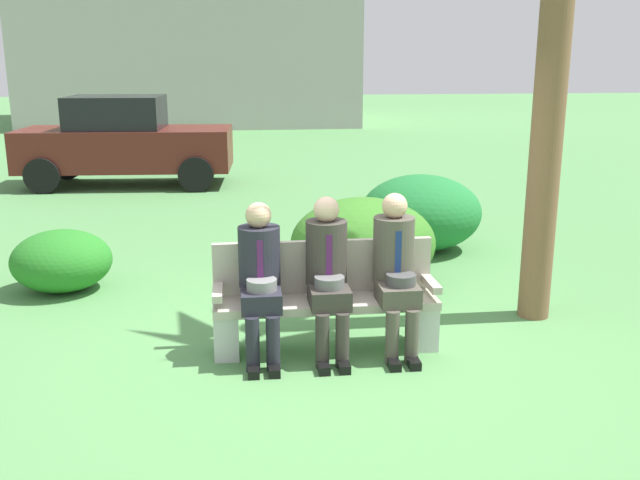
# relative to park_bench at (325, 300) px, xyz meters

# --- Properties ---
(ground_plane) EXTENTS (80.00, 80.00, 0.00)m
(ground_plane) POSITION_rel_park_bench_xyz_m (-0.04, -0.09, -0.42)
(ground_plane) COLOR #50874B
(park_bench) EXTENTS (1.86, 0.44, 0.90)m
(park_bench) POSITION_rel_park_bench_xyz_m (0.00, 0.00, 0.00)
(park_bench) COLOR #B7AD9E
(park_bench) RESTS_ON ground
(seated_man_left) EXTENTS (0.34, 0.72, 1.27)m
(seated_man_left) POSITION_rel_park_bench_xyz_m (-0.54, -0.13, 0.29)
(seated_man_left) COLOR #23232D
(seated_man_left) RESTS_ON ground
(seated_man_middle) EXTENTS (0.34, 0.72, 1.31)m
(seated_man_middle) POSITION_rel_park_bench_xyz_m (0.01, -0.13, 0.31)
(seated_man_middle) COLOR #38332D
(seated_man_middle) RESTS_ON ground
(seated_man_right) EXTENTS (0.34, 0.72, 1.32)m
(seated_man_right) POSITION_rel_park_bench_xyz_m (0.57, -0.13, 0.31)
(seated_man_right) COLOR #4C473D
(seated_man_right) RESTS_ON ground
(shrub_near_bench) EXTENTS (1.53, 1.40, 0.96)m
(shrub_near_bench) POSITION_rel_park_bench_xyz_m (1.61, 2.98, 0.06)
(shrub_near_bench) COLOR #207333
(shrub_near_bench) RESTS_ON ground
(shrub_mid_lawn) EXTENTS (1.54, 1.41, 0.96)m
(shrub_mid_lawn) POSITION_rel_park_bench_xyz_m (0.61, 1.57, 0.06)
(shrub_mid_lawn) COLOR #357223
(shrub_mid_lawn) RESTS_ON ground
(shrub_far_lawn) EXTENTS (1.03, 0.95, 0.65)m
(shrub_far_lawn) POSITION_rel_park_bench_xyz_m (-2.55, 1.83, -0.10)
(shrub_far_lawn) COLOR #267723
(shrub_far_lawn) RESTS_ON ground
(parked_car_near) EXTENTS (3.99, 1.91, 1.68)m
(parked_car_near) POSITION_rel_park_bench_xyz_m (-2.75, 8.19, 0.42)
(parked_car_near) COLOR #591E19
(parked_car_near) RESTS_ON ground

